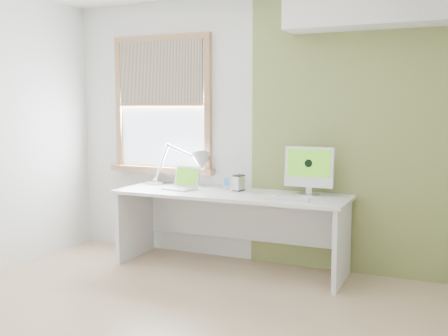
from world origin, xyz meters
The scene contains 12 objects.
room centered at (0.00, 0.00, 1.30)m, with size 4.04×3.54×2.64m.
accent_wall centered at (1.00, 1.74, 1.30)m, with size 2.00×0.02×2.60m, color olive.
soffit centered at (1.20, 1.57, 2.40)m, with size 1.60×0.40×0.42m, color white.
window centered at (-1.00, 1.71, 1.54)m, with size 1.20×0.14×1.42m.
desk centered at (-0.08, 1.44, 0.53)m, with size 2.20×0.70×0.73m.
desk_lamp centered at (-0.59, 1.60, 0.96)m, with size 0.77×0.31×0.43m.
laptop centered at (-0.59, 1.40, 0.78)m, with size 0.35×0.31×0.21m.
phone_dock centered at (-0.19, 1.54, 0.76)m, with size 0.08×0.08×0.12m.
external_drive centered at (-0.05, 1.52, 0.81)m, with size 0.09×0.13×0.15m.
imac centered at (0.62, 1.55, 0.98)m, with size 0.45×0.15×0.44m.
keyboard centered at (0.52, 1.20, 0.74)m, with size 0.39×0.11×0.02m.
mouse centered at (0.40, 1.27, 0.75)m, with size 0.07×0.11×0.03m, color white.
Camera 1 is at (1.82, -3.10, 1.52)m, focal length 42.37 mm.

